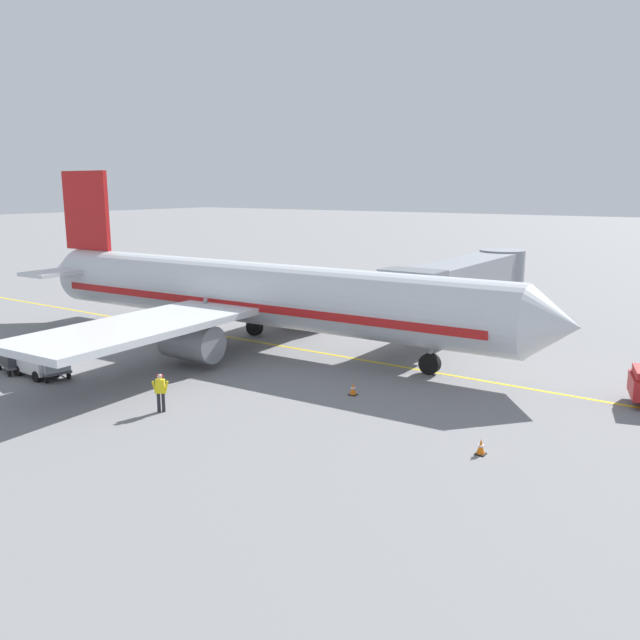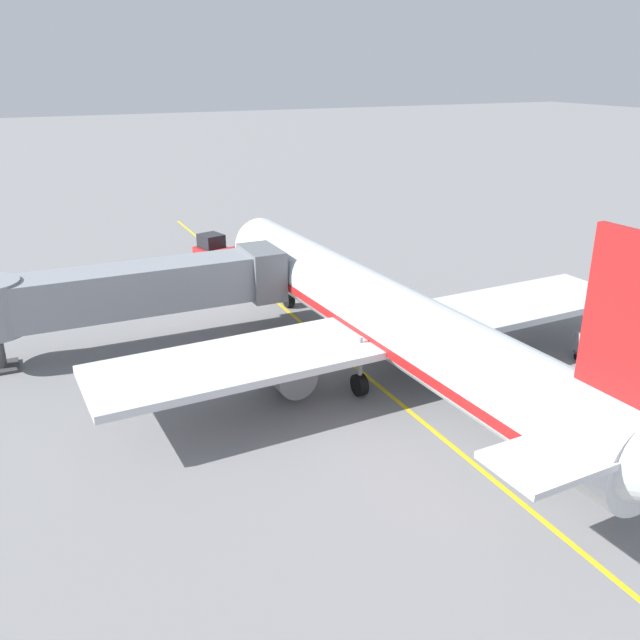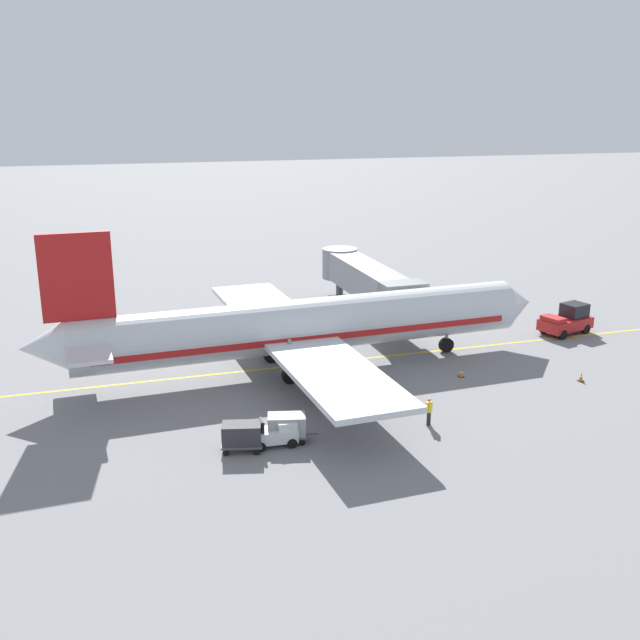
{
  "view_description": "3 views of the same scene",
  "coord_description": "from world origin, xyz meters",
  "px_view_note": "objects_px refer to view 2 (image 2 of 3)",
  "views": [
    {
      "loc": [
        30.16,
        24.46,
        9.51
      ],
      "look_at": [
        2.09,
        5.25,
        2.48
      ],
      "focal_mm": 36.17,
      "sensor_mm": 36.0,
      "label": 1
    },
    {
      "loc": [
        -15.66,
        -28.23,
        15.36
      ],
      "look_at": [
        -2.13,
        0.62,
        3.07
      ],
      "focal_mm": 37.51,
      "sensor_mm": 36.0,
      "label": 2
    },
    {
      "loc": [
        48.39,
        -14.18,
        18.07
      ],
      "look_at": [
        -1.98,
        1.66,
        2.68
      ],
      "focal_mm": 41.46,
      "sensor_mm": 36.0,
      "label": 3
    }
  ],
  "objects_px": {
    "baggage_tug_lead": "(609,357)",
    "safety_cone_nose_left": "(367,298)",
    "jet_bridge": "(131,290)",
    "parked_airliner": "(382,316)",
    "ground_crew_wing_walker": "(499,300)",
    "pushback_tractor": "(217,252)",
    "safety_cone_nose_right": "(357,265)",
    "baggage_cart_front": "(596,349)"
  },
  "relations": [
    {
      "from": "baggage_tug_lead",
      "to": "safety_cone_nose_left",
      "type": "bearing_deg",
      "value": 113.83
    },
    {
      "from": "jet_bridge",
      "to": "parked_airliner",
      "type": "bearing_deg",
      "value": -39.12
    },
    {
      "from": "baggage_tug_lead",
      "to": "ground_crew_wing_walker",
      "type": "distance_m",
      "value": 9.22
    },
    {
      "from": "pushback_tractor",
      "to": "safety_cone_nose_left",
      "type": "xyz_separation_m",
      "value": [
        6.59,
        -13.11,
        -0.81
      ]
    },
    {
      "from": "pushback_tractor",
      "to": "ground_crew_wing_walker",
      "type": "relative_size",
      "value": 2.85
    },
    {
      "from": "ground_crew_wing_walker",
      "to": "safety_cone_nose_right",
      "type": "xyz_separation_m",
      "value": [
        -3.42,
        13.03,
        -0.66
      ]
    },
    {
      "from": "parked_airliner",
      "to": "jet_bridge",
      "type": "xyz_separation_m",
      "value": [
        -11.04,
        8.98,
        0.27
      ]
    },
    {
      "from": "ground_crew_wing_walker",
      "to": "safety_cone_nose_left",
      "type": "distance_m",
      "value": 8.72
    },
    {
      "from": "parked_airliner",
      "to": "ground_crew_wing_walker",
      "type": "distance_m",
      "value": 12.36
    },
    {
      "from": "baggage_cart_front",
      "to": "baggage_tug_lead",
      "type": "bearing_deg",
      "value": -67.03
    },
    {
      "from": "jet_bridge",
      "to": "pushback_tractor",
      "type": "xyz_separation_m",
      "value": [
        9.17,
        14.12,
        -2.36
      ]
    },
    {
      "from": "baggage_tug_lead",
      "to": "ground_crew_wing_walker",
      "type": "bearing_deg",
      "value": 89.58
    },
    {
      "from": "baggage_tug_lead",
      "to": "safety_cone_nose_left",
      "type": "xyz_separation_m",
      "value": [
        -6.56,
        14.85,
        -0.42
      ]
    },
    {
      "from": "jet_bridge",
      "to": "pushback_tractor",
      "type": "bearing_deg",
      "value": 57.01
    },
    {
      "from": "parked_airliner",
      "to": "jet_bridge",
      "type": "bearing_deg",
      "value": 140.88
    },
    {
      "from": "baggage_tug_lead",
      "to": "ground_crew_wing_walker",
      "type": "height_order",
      "value": "ground_crew_wing_walker"
    },
    {
      "from": "baggage_tug_lead",
      "to": "safety_cone_nose_left",
      "type": "relative_size",
      "value": 4.32
    },
    {
      "from": "jet_bridge",
      "to": "ground_crew_wing_walker",
      "type": "distance_m",
      "value": 22.99
    },
    {
      "from": "pushback_tractor",
      "to": "baggage_tug_lead",
      "type": "distance_m",
      "value": 30.89
    },
    {
      "from": "baggage_tug_lead",
      "to": "safety_cone_nose_left",
      "type": "distance_m",
      "value": 16.23
    },
    {
      "from": "baggage_tug_lead",
      "to": "baggage_cart_front",
      "type": "bearing_deg",
      "value": 112.97
    },
    {
      "from": "jet_bridge",
      "to": "pushback_tractor",
      "type": "height_order",
      "value": "jet_bridge"
    },
    {
      "from": "baggage_cart_front",
      "to": "safety_cone_nose_left",
      "type": "relative_size",
      "value": 5.05
    },
    {
      "from": "baggage_cart_front",
      "to": "safety_cone_nose_right",
      "type": "distance_m",
      "value": 21.77
    },
    {
      "from": "parked_airliner",
      "to": "pushback_tractor",
      "type": "relative_size",
      "value": 7.74
    },
    {
      "from": "pushback_tractor",
      "to": "safety_cone_nose_left",
      "type": "relative_size",
      "value": 8.17
    },
    {
      "from": "baggage_tug_lead",
      "to": "ground_crew_wing_walker",
      "type": "xyz_separation_m",
      "value": [
        0.07,
        9.21,
        0.24
      ]
    },
    {
      "from": "parked_airliner",
      "to": "baggage_tug_lead",
      "type": "xyz_separation_m",
      "value": [
        11.28,
        -4.85,
        -2.47
      ]
    },
    {
      "from": "baggage_tug_lead",
      "to": "baggage_cart_front",
      "type": "distance_m",
      "value": 0.79
    },
    {
      "from": "parked_airliner",
      "to": "baggage_cart_front",
      "type": "bearing_deg",
      "value": -20.72
    },
    {
      "from": "baggage_tug_lead",
      "to": "safety_cone_nose_right",
      "type": "distance_m",
      "value": 22.49
    },
    {
      "from": "safety_cone_nose_left",
      "to": "safety_cone_nose_right",
      "type": "bearing_deg",
      "value": 66.55
    },
    {
      "from": "safety_cone_nose_right",
      "to": "baggage_tug_lead",
      "type": "bearing_deg",
      "value": -81.44
    },
    {
      "from": "safety_cone_nose_left",
      "to": "ground_crew_wing_walker",
      "type": "bearing_deg",
      "value": -40.38
    },
    {
      "from": "jet_bridge",
      "to": "ground_crew_wing_walker",
      "type": "relative_size",
      "value": 10.48
    },
    {
      "from": "baggage_cart_front",
      "to": "pushback_tractor",
      "type": "bearing_deg",
      "value": 115.25
    },
    {
      "from": "parked_airliner",
      "to": "ground_crew_wing_walker",
      "type": "bearing_deg",
      "value": 21.04
    },
    {
      "from": "baggage_cart_front",
      "to": "safety_cone_nose_left",
      "type": "distance_m",
      "value": 15.49
    },
    {
      "from": "ground_crew_wing_walker",
      "to": "safety_cone_nose_right",
      "type": "bearing_deg",
      "value": 104.7
    },
    {
      "from": "baggage_tug_lead",
      "to": "safety_cone_nose_right",
      "type": "relative_size",
      "value": 4.32
    },
    {
      "from": "parked_airliner",
      "to": "safety_cone_nose_right",
      "type": "xyz_separation_m",
      "value": [
        7.93,
        17.39,
        -2.9
      ]
    },
    {
      "from": "parked_airliner",
      "to": "baggage_tug_lead",
      "type": "bearing_deg",
      "value": -23.27
    }
  ]
}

